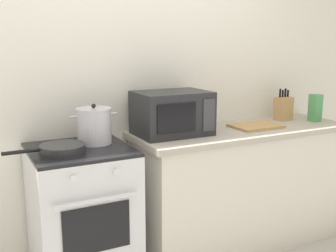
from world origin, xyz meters
TOP-DOWN VIEW (x-y plane):
  - back_wall at (0.30, 0.97)m, footprint 4.40×0.10m
  - lower_cabinet_right at (0.90, 0.62)m, footprint 1.64×0.56m
  - countertop_right at (0.90, 0.62)m, footprint 1.70×0.60m
  - stove at (-0.35, 0.60)m, footprint 0.60×0.64m
  - stock_pot at (-0.23, 0.67)m, footprint 0.30×0.22m
  - frying_pan at (-0.47, 0.53)m, footprint 0.46×0.26m
  - microwave at (0.33, 0.68)m, footprint 0.50×0.37m
  - cutting_board at (1.00, 0.60)m, footprint 0.36×0.26m
  - knife_block at (1.39, 0.74)m, footprint 0.13×0.10m
  - pasta_box at (1.58, 0.57)m, footprint 0.08×0.08m

SIDE VIEW (x-z plane):
  - lower_cabinet_right at x=0.90m, z-range 0.00..0.88m
  - stove at x=-0.35m, z-range 0.00..0.92m
  - countertop_right at x=0.90m, z-range 0.88..0.92m
  - cutting_board at x=1.00m, z-range 0.92..0.94m
  - frying_pan at x=-0.47m, z-range 0.92..0.97m
  - knife_block at x=1.39m, z-range 0.89..1.15m
  - pasta_box at x=1.58m, z-range 0.92..1.14m
  - stock_pot at x=-0.23m, z-range 0.91..1.16m
  - microwave at x=0.33m, z-range 0.92..1.22m
  - back_wall at x=0.30m, z-range 0.00..2.50m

